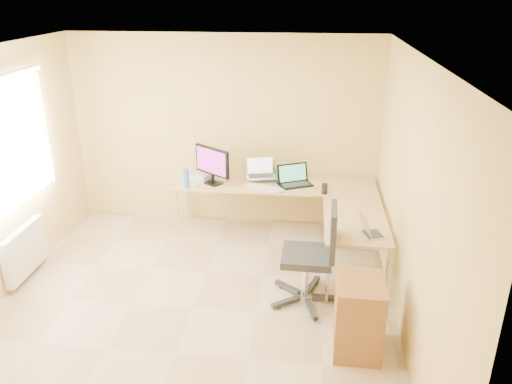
# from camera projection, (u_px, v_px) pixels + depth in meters

# --- Properties ---
(floor) EXTENTS (4.50, 4.50, 0.00)m
(floor) POSITION_uv_depth(u_px,v_px,m) (193.00, 308.00, 5.33)
(floor) COLOR tan
(floor) RESTS_ON ground
(ceiling) EXTENTS (4.50, 4.50, 0.00)m
(ceiling) POSITION_uv_depth(u_px,v_px,m) (179.00, 55.00, 4.34)
(ceiling) COLOR white
(ceiling) RESTS_ON ground
(wall_back) EXTENTS (4.50, 0.00, 4.50)m
(wall_back) POSITION_uv_depth(u_px,v_px,m) (225.00, 132.00, 6.91)
(wall_back) COLOR #E2CC68
(wall_back) RESTS_ON ground
(wall_front) EXTENTS (4.50, 0.00, 4.50)m
(wall_front) POSITION_uv_depth(u_px,v_px,m) (91.00, 352.00, 2.77)
(wall_front) COLOR #E2CC68
(wall_front) RESTS_ON ground
(wall_right) EXTENTS (0.00, 4.50, 4.50)m
(wall_right) POSITION_uv_depth(u_px,v_px,m) (411.00, 204.00, 4.63)
(wall_right) COLOR #E2CC68
(wall_right) RESTS_ON ground
(desk_main) EXTENTS (2.65, 0.70, 0.73)m
(desk_main) POSITION_uv_depth(u_px,v_px,m) (275.00, 208.00, 6.82)
(desk_main) COLOR tan
(desk_main) RESTS_ON ground
(desk_return) EXTENTS (0.70, 1.30, 0.73)m
(desk_return) POSITION_uv_depth(u_px,v_px,m) (353.00, 247.00, 5.81)
(desk_return) COLOR tan
(desk_return) RESTS_ON ground
(monitor) EXTENTS (0.59, 0.50, 0.50)m
(monitor) POSITION_uv_depth(u_px,v_px,m) (212.00, 166.00, 6.56)
(monitor) COLOR black
(monitor) RESTS_ON desk_main
(book_stack) EXTENTS (0.25, 0.33, 0.05)m
(book_stack) POSITION_uv_depth(u_px,v_px,m) (269.00, 176.00, 6.87)
(book_stack) COLOR teal
(book_stack) RESTS_ON desk_main
(laptop_center) EXTENTS (0.45, 0.38, 0.25)m
(laptop_center) POSITION_uv_depth(u_px,v_px,m) (261.00, 168.00, 6.69)
(laptop_center) COLOR silver
(laptop_center) RESTS_ON desk_main
(laptop_black) EXTENTS (0.51, 0.46, 0.26)m
(laptop_black) POSITION_uv_depth(u_px,v_px,m) (295.00, 176.00, 6.56)
(laptop_black) COLOR black
(laptop_black) RESTS_ON desk_main
(keyboard) EXTENTS (0.49, 0.30, 0.02)m
(keyboard) POSITION_uv_depth(u_px,v_px,m) (263.00, 187.00, 6.51)
(keyboard) COLOR silver
(keyboard) RESTS_ON desk_main
(mouse) EXTENTS (0.12, 0.09, 0.04)m
(mouse) POSITION_uv_depth(u_px,v_px,m) (280.00, 190.00, 6.39)
(mouse) COLOR silver
(mouse) RESTS_ON desk_main
(mug) EXTENTS (0.11, 0.11, 0.08)m
(mug) POSITION_uv_depth(u_px,v_px,m) (196.00, 185.00, 6.49)
(mug) COLOR silver
(mug) RESTS_ON desk_main
(cd_stack) EXTENTS (0.15, 0.15, 0.03)m
(cd_stack) POSITION_uv_depth(u_px,v_px,m) (224.00, 180.00, 6.73)
(cd_stack) COLOR silver
(cd_stack) RESTS_ON desk_main
(water_bottle) EXTENTS (0.08, 0.08, 0.26)m
(water_bottle) POSITION_uv_depth(u_px,v_px,m) (186.00, 179.00, 6.47)
(water_bottle) COLOR #3166AB
(water_bottle) RESTS_ON desk_main
(papers) EXTENTS (0.32, 0.39, 0.01)m
(papers) POSITION_uv_depth(u_px,v_px,m) (212.00, 179.00, 6.81)
(papers) COLOR silver
(papers) RESTS_ON desk_main
(white_box) EXTENTS (0.29, 0.25, 0.09)m
(white_box) POSITION_uv_depth(u_px,v_px,m) (200.00, 177.00, 6.76)
(white_box) COLOR silver
(white_box) RESTS_ON desk_main
(desk_fan) EXTENTS (0.23, 0.23, 0.25)m
(desk_fan) POSITION_uv_depth(u_px,v_px,m) (206.00, 167.00, 6.89)
(desk_fan) COLOR silver
(desk_fan) RESTS_ON desk_main
(black_cup) EXTENTS (0.10, 0.10, 0.13)m
(black_cup) POSITION_uv_depth(u_px,v_px,m) (324.00, 189.00, 6.32)
(black_cup) COLOR black
(black_cup) RESTS_ON desk_main
(laptop_return) EXTENTS (0.35, 0.31, 0.20)m
(laptop_return) POSITION_uv_depth(u_px,v_px,m) (374.00, 227.00, 5.25)
(laptop_return) COLOR silver
(laptop_return) RESTS_ON desk_return
(office_chair) EXTENTS (0.69, 0.69, 1.11)m
(office_chair) POSITION_uv_depth(u_px,v_px,m) (307.00, 259.00, 5.29)
(office_chair) COLOR #282828
(office_chair) RESTS_ON ground
(cabinet) EXTENTS (0.44, 0.54, 0.73)m
(cabinet) POSITION_uv_depth(u_px,v_px,m) (358.00, 316.00, 4.61)
(cabinet) COLOR #A36630
(cabinet) RESTS_ON ground
(radiator) EXTENTS (0.09, 0.80, 0.55)m
(radiator) POSITION_uv_depth(u_px,v_px,m) (25.00, 250.00, 5.77)
(radiator) COLOR white
(radiator) RESTS_ON ground
(window) EXTENTS (0.10, 1.80, 1.40)m
(window) POSITION_uv_depth(u_px,v_px,m) (3.00, 150.00, 5.31)
(window) COLOR white
(window) RESTS_ON wall_left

